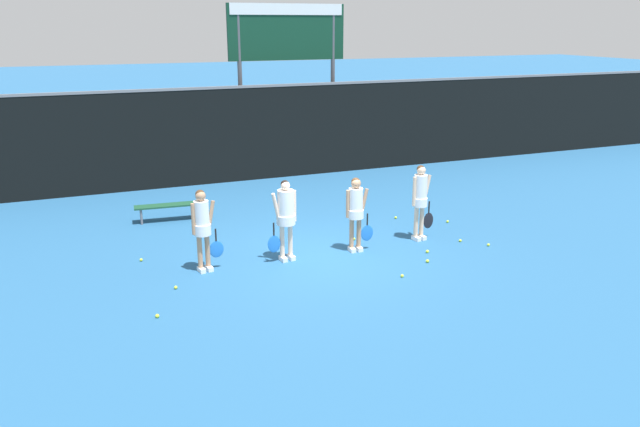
{
  "coord_description": "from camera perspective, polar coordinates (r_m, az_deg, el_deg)",
  "views": [
    {
      "loc": [
        -4.84,
        -11.8,
        4.85
      ],
      "look_at": [
        -0.05,
        0.03,
        0.94
      ],
      "focal_mm": 35.0,
      "sensor_mm": 36.0,
      "label": 1
    }
  ],
  "objects": [
    {
      "name": "tennis_ball_3",
      "position": [
        13.38,
        9.8,
        -4.31
      ],
      "size": [
        0.07,
        0.07,
        0.07
      ],
      "primitive_type": "sphere",
      "color": "#CCE033",
      "rests_on": "ground_plane"
    },
    {
      "name": "tennis_ball_9",
      "position": [
        16.11,
        11.59,
        -0.72
      ],
      "size": [
        0.07,
        0.07,
        0.07
      ],
      "primitive_type": "sphere",
      "color": "#CCE033",
      "rests_on": "ground_plane"
    },
    {
      "name": "tennis_ball_0",
      "position": [
        14.54,
        3.11,
        -2.34
      ],
      "size": [
        0.07,
        0.07,
        0.07
      ],
      "primitive_type": "sphere",
      "color": "#CCE033",
      "rests_on": "ground_plane"
    },
    {
      "name": "fence_windscreen",
      "position": [
        19.84,
        -7.66,
        7.21
      ],
      "size": [
        60.0,
        0.08,
        3.01
      ],
      "color": "black",
      "rests_on": "ground_plane"
    },
    {
      "name": "tennis_ball_10",
      "position": [
        14.65,
        15.15,
        -2.78
      ],
      "size": [
        0.06,
        0.06,
        0.06
      ],
      "primitive_type": "sphere",
      "color": "#CCE033",
      "rests_on": "ground_plane"
    },
    {
      "name": "player_1",
      "position": [
        13.04,
        -3.17,
        0.01
      ],
      "size": [
        0.67,
        0.4,
        1.75
      ],
      "rotation": [
        0.0,
        0.0,
        0.12
      ],
      "color": "beige",
      "rests_on": "ground_plane"
    },
    {
      "name": "player_0",
      "position": [
        12.67,
        -10.69,
        -0.96
      ],
      "size": [
        0.63,
        0.34,
        1.7
      ],
      "rotation": [
        0.0,
        0.0,
        0.17
      ],
      "color": "tan",
      "rests_on": "ground_plane"
    },
    {
      "name": "ground_plane",
      "position": [
        13.65,
        0.23,
        -3.78
      ],
      "size": [
        140.0,
        140.0,
        0.0
      ],
      "primitive_type": "plane",
      "color": "#235684"
    },
    {
      "name": "tennis_ball_2",
      "position": [
        12.24,
        -13.05,
        -6.6
      ],
      "size": [
        0.07,
        0.07,
        0.07
      ],
      "primitive_type": "sphere",
      "color": "#CCE033",
      "rests_on": "ground_plane"
    },
    {
      "name": "tennis_ball_4",
      "position": [
        14.77,
        12.71,
        -2.43
      ],
      "size": [
        0.07,
        0.07,
        0.07
      ],
      "primitive_type": "sphere",
      "color": "#CCE033",
      "rests_on": "ground_plane"
    },
    {
      "name": "tennis_ball_6",
      "position": [
        16.22,
        6.94,
        -0.37
      ],
      "size": [
        0.07,
        0.07,
        0.07
      ],
      "primitive_type": "sphere",
      "color": "#CCE033",
      "rests_on": "ground_plane"
    },
    {
      "name": "tennis_ball_7",
      "position": [
        11.19,
        -14.66,
        -9.05
      ],
      "size": [
        0.07,
        0.07,
        0.07
      ],
      "primitive_type": "sphere",
      "color": "#CCE033",
      "rests_on": "ground_plane"
    },
    {
      "name": "scoreboard",
      "position": [
        21.01,
        -3.02,
        15.3
      ],
      "size": [
        3.95,
        0.15,
        5.45
      ],
      "color": "#515156",
      "rests_on": "ground_plane"
    },
    {
      "name": "tennis_ball_8",
      "position": [
        12.56,
        7.52,
        -5.67
      ],
      "size": [
        0.07,
        0.07,
        0.07
      ],
      "primitive_type": "sphere",
      "color": "#CCE033",
      "rests_on": "ground_plane"
    },
    {
      "name": "player_2",
      "position": [
        13.6,
        3.31,
        0.48
      ],
      "size": [
        0.65,
        0.36,
        1.66
      ],
      "rotation": [
        0.0,
        0.0,
        -0.05
      ],
      "color": "tan",
      "rests_on": "ground_plane"
    },
    {
      "name": "tennis_ball_1",
      "position": [
        13.93,
        9.79,
        -3.44
      ],
      "size": [
        0.07,
        0.07,
        0.07
      ],
      "primitive_type": "sphere",
      "color": "#CCE033",
      "rests_on": "ground_plane"
    },
    {
      "name": "player_3",
      "position": [
        14.47,
        9.16,
        1.55
      ],
      "size": [
        0.62,
        0.35,
        1.77
      ],
      "rotation": [
        0.0,
        0.0,
        0.17
      ],
      "color": "beige",
      "rests_on": "ground_plane"
    },
    {
      "name": "bench_courtside",
      "position": [
        16.32,
        -13.53,
        0.62
      ],
      "size": [
        1.8,
        0.51,
        0.43
      ],
      "rotation": [
        0.0,
        0.0,
        -0.09
      ],
      "color": "#19472D",
      "rests_on": "ground_plane"
    },
    {
      "name": "tennis_ball_5",
      "position": [
        13.8,
        -16.04,
        -4.09
      ],
      "size": [
        0.06,
        0.06,
        0.06
      ],
      "primitive_type": "sphere",
      "color": "#CCE033",
      "rests_on": "ground_plane"
    }
  ]
}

